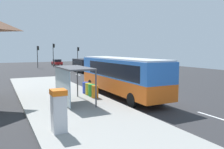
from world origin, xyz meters
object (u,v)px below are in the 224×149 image
traffic_light_near_side (78,54)px  white_van (83,65)px  sedan_near (57,62)px  recycling_bin_green (92,90)px  bus (120,74)px  recycling_bin_orange (95,92)px  traffic_light_median (54,52)px  ticket_machine (59,110)px  traffic_light_far_side (38,53)px  bus_shelter (70,76)px  recycling_bin_blue (86,88)px  recycling_bin_yellow (89,89)px

traffic_light_near_side → white_van: bearing=-104.8°
white_van → sedan_near: size_ratio=1.18×
recycling_bin_green → bus: bearing=-5.3°
traffic_light_near_side → recycling_bin_green: bearing=-106.5°
recycling_bin_orange → traffic_light_near_side: traffic_light_near_side is taller
traffic_light_median → ticket_machine: bearing=-102.1°
bus → traffic_light_median: 34.77m
traffic_light_far_side → bus_shelter: bearing=-95.4°
ticket_machine → recycling_bin_blue: (4.27, 8.21, -0.52)m
recycling_bin_blue → bus_shelter: size_ratio=0.24×
traffic_light_median → traffic_light_far_side: bearing=-167.1°
ticket_machine → recycling_bin_blue: ticket_machine is taller
recycling_bin_yellow → bus: bearing=-20.5°
sedan_near → traffic_light_median: bearing=-109.7°
sedan_near → traffic_light_median: 6.26m
recycling_bin_green → bus_shelter: size_ratio=0.24×
sedan_near → recycling_bin_yellow: size_ratio=4.66×
recycling_bin_orange → bus_shelter: bus_shelter is taller
bus_shelter → traffic_light_far_side: bearing=84.6°
ticket_machine → recycling_bin_yellow: ticket_machine is taller
sedan_near → bus_shelter: bearing=-101.9°
traffic_light_near_side → bus_shelter: (-11.92, -34.37, -0.93)m
recycling_bin_blue → traffic_light_far_side: traffic_light_far_side is taller
white_van → bus_shelter: (-8.61, -21.89, 0.75)m
recycling_bin_green → traffic_light_near_side: size_ratio=0.21×
ticket_machine → recycling_bin_yellow: size_ratio=2.04×
traffic_light_far_side → traffic_light_median: bearing=12.9°
recycling_bin_blue → sedan_near: bearing=80.4°
recycling_bin_yellow → traffic_light_median: size_ratio=0.18×
ticket_machine → traffic_light_median: size_ratio=0.37×
bus → traffic_light_median: bearing=86.5°
recycling_bin_green → traffic_light_median: 34.85m
white_van → sedan_near: 19.41m
bus → recycling_bin_green: bearing=174.7°
white_van → traffic_light_median: traffic_light_median is taller
recycling_bin_green → traffic_light_far_side: 33.74m
recycling_bin_yellow → bus_shelter: 3.46m
ticket_machine → white_van: bearing=68.6°
sedan_near → recycling_bin_yellow: (-6.50, -39.06, -0.14)m
ticket_machine → recycling_bin_yellow: bearing=60.4°
bus → recycling_bin_orange: bus is taller
ticket_machine → traffic_light_far_side: 40.85m
white_van → traffic_light_median: (-1.80, 14.08, 2.13)m
recycling_bin_orange → bus_shelter: bearing=-159.3°
sedan_near → recycling_bin_orange: sedan_near is taller
ticket_machine → traffic_light_near_side: 42.08m
recycling_bin_yellow → traffic_light_near_side: (9.71, 32.13, 2.37)m
white_van → traffic_light_near_side: traffic_light_near_side is taller
sedan_near → recycling_bin_yellow: 39.60m
white_van → ticket_machine: size_ratio=2.69×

